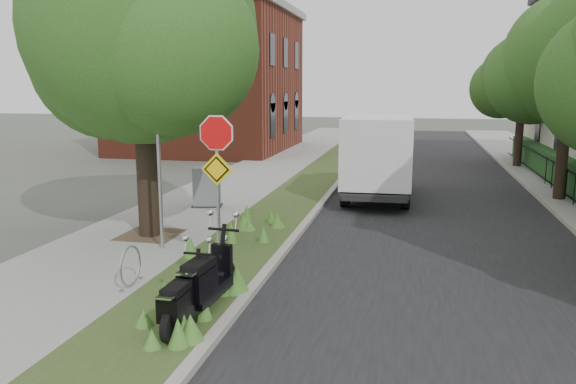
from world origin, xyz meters
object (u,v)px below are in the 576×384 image
box_truck (378,153)px  scooter_near (181,307)px  sign_assembly (217,161)px  utility_cabinet (207,188)px  scooter_far (204,286)px

box_truck → scooter_near: bearing=-100.6°
sign_assembly → utility_cabinet: sign_assembly is taller
scooter_near → utility_cabinet: size_ratio=1.36×
sign_assembly → box_truck: size_ratio=0.60×
scooter_near → utility_cabinet: 8.99m
sign_assembly → scooter_far: sign_assembly is taller
sign_assembly → scooter_far: size_ratio=1.67×
utility_cabinet → scooter_far: bearing=-69.5°
sign_assembly → scooter_near: 3.36m
sign_assembly → scooter_near: size_ratio=1.98×
scooter_far → box_truck: bearing=79.1°
utility_cabinet → sign_assembly: bearing=-67.0°
sign_assembly → utility_cabinet: (-2.44, 5.75, -1.63)m
scooter_near → box_truck: (2.13, 11.40, 1.06)m
scooter_near → utility_cabinet: bearing=108.4°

